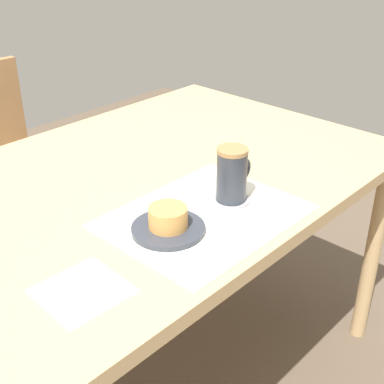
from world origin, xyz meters
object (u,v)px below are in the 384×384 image
pastry_plate (168,229)px  pastry (168,217)px  coffee_mug (232,174)px  dining_table (148,196)px

pastry_plate → pastry: 0.03m
pastry_plate → coffee_mug: size_ratio=1.23×
pastry_plate → coffee_mug: bearing=-3.8°
dining_table → coffee_mug: size_ratio=10.23×
dining_table → pastry_plate: bearing=-124.0°
pastry → coffee_mug: (0.20, -0.01, 0.04)m
dining_table → coffee_mug: bearing=-82.8°
pastry_plate → coffee_mug: (0.20, -0.01, 0.06)m
dining_table → pastry: pastry is taller
dining_table → coffee_mug: 0.30m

